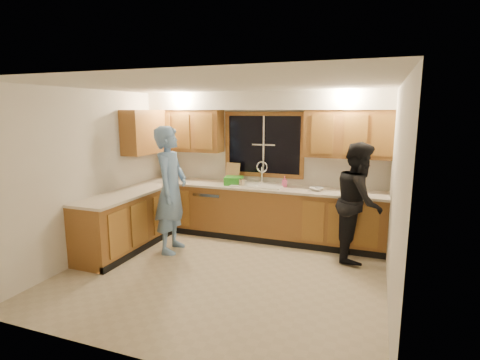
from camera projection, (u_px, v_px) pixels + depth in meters
name	position (u px, v px, depth m)	size (l,w,h in m)	color
floor	(222.00, 274.00, 5.10)	(4.20, 4.20, 0.00)	#B5A78B
ceiling	(221.00, 85.00, 4.64)	(4.20, 4.20, 0.00)	silver
wall_back	(264.00, 164.00, 6.62)	(4.20, 4.20, 0.00)	silver
wall_left	(92.00, 174.00, 5.59)	(3.80, 3.80, 0.00)	silver
wall_right	(395.00, 196.00, 4.15)	(3.80, 3.80, 0.00)	silver
base_cabinets_back	(258.00, 213.00, 6.49)	(4.20, 0.60, 0.88)	#905C2A
base_cabinets_left	(127.00, 222.00, 5.96)	(0.60, 1.90, 0.88)	#905C2A
countertop_back	(258.00, 187.00, 6.40)	(4.20, 0.63, 0.04)	beige
countertop_left	(126.00, 194.00, 5.87)	(0.63, 1.90, 0.04)	beige
upper_cabinets_left	(187.00, 131.00, 6.85)	(1.35, 0.33, 0.75)	#905C2A
upper_cabinets_right	(348.00, 134.00, 5.88)	(1.35, 0.33, 0.75)	#905C2A
upper_cabinets_return	(144.00, 132.00, 6.46)	(0.33, 0.90, 0.75)	#905C2A
soffit	(261.00, 101.00, 6.26)	(4.20, 0.35, 0.30)	white
window_frame	(264.00, 145.00, 6.55)	(1.44, 0.03, 1.14)	black
sink	(258.00, 189.00, 6.42)	(0.86, 0.52, 0.57)	white
dishwasher	(213.00, 210.00, 6.78)	(0.60, 0.56, 0.82)	silver
stove	(102.00, 232.00, 5.43)	(0.58, 0.75, 0.90)	silver
man	(171.00, 190.00, 5.78)	(0.72, 0.47, 1.96)	#6991C6
woman	(359.00, 202.00, 5.49)	(0.85, 0.66, 1.75)	black
knife_block	(172.00, 173.00, 7.11)	(0.11, 0.09, 0.21)	#9F6A2B
cutting_board	(233.00, 173.00, 6.69)	(0.27, 0.02, 0.35)	tan
dish_crate	(234.00, 181.00, 6.50)	(0.30, 0.28, 0.14)	#2B8E24
soap_bottle	(285.00, 181.00, 6.30)	(0.08, 0.08, 0.18)	#DE5488
bowl	(316.00, 189.00, 6.02)	(0.22, 0.22, 0.05)	silver
can_left	(241.00, 183.00, 6.29)	(0.07, 0.07, 0.13)	beige
can_right	(243.00, 183.00, 6.32)	(0.07, 0.07, 0.13)	beige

